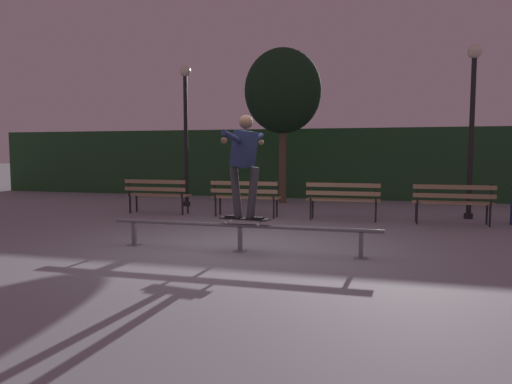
% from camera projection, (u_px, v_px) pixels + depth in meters
% --- Properties ---
extents(ground_plane, '(90.00, 90.00, 0.00)m').
position_uv_depth(ground_plane, '(246.00, 248.00, 7.54)').
color(ground_plane, gray).
extents(hedge_backdrop, '(24.00, 1.20, 2.27)m').
position_uv_depth(hedge_backdrop, '(320.00, 163.00, 15.85)').
color(hedge_backdrop, '#234C28').
rests_on(hedge_backdrop, ground).
extents(grind_rail, '(4.26, 0.18, 0.43)m').
position_uv_depth(grind_rail, '(240.00, 230.00, 7.23)').
color(grind_rail, slate).
rests_on(grind_rail, ground).
extents(skateboard, '(0.80, 0.31, 0.09)m').
position_uv_depth(skateboard, '(244.00, 219.00, 7.19)').
color(skateboard, black).
rests_on(skateboard, grind_rail).
extents(skateboarder, '(0.63, 1.40, 1.56)m').
position_uv_depth(skateboarder, '(244.00, 157.00, 7.11)').
color(skateboarder, black).
rests_on(skateboarder, skateboard).
extents(park_bench_leftmost, '(1.60, 0.41, 0.88)m').
position_uv_depth(park_bench_leftmost, '(157.00, 192.00, 11.60)').
color(park_bench_leftmost, black).
rests_on(park_bench_leftmost, ground).
extents(park_bench_left_center, '(1.60, 0.41, 0.88)m').
position_uv_depth(park_bench_left_center, '(245.00, 194.00, 11.01)').
color(park_bench_left_center, black).
rests_on(park_bench_left_center, ground).
extents(park_bench_right_center, '(1.60, 0.41, 0.88)m').
position_uv_depth(park_bench_right_center, '(343.00, 197.00, 10.42)').
color(park_bench_right_center, black).
rests_on(park_bench_right_center, ground).
extents(park_bench_rightmost, '(1.60, 0.41, 0.88)m').
position_uv_depth(park_bench_rightmost, '(453.00, 199.00, 9.83)').
color(park_bench_rightmost, black).
rests_on(park_bench_rightmost, ground).
extents(tree_behind_benches, '(2.26, 2.26, 4.55)m').
position_uv_depth(tree_behind_benches, '(283.00, 92.00, 13.90)').
color(tree_behind_benches, brown).
rests_on(tree_behind_benches, ground).
extents(lamp_post_left, '(0.32, 0.32, 3.90)m').
position_uv_depth(lamp_post_left, '(186.00, 117.00, 13.11)').
color(lamp_post_left, black).
rests_on(lamp_post_left, ground).
extents(lamp_post_right, '(0.32, 0.32, 3.90)m').
position_uv_depth(lamp_post_right, '(472.00, 109.00, 10.59)').
color(lamp_post_right, black).
rests_on(lamp_post_right, ground).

